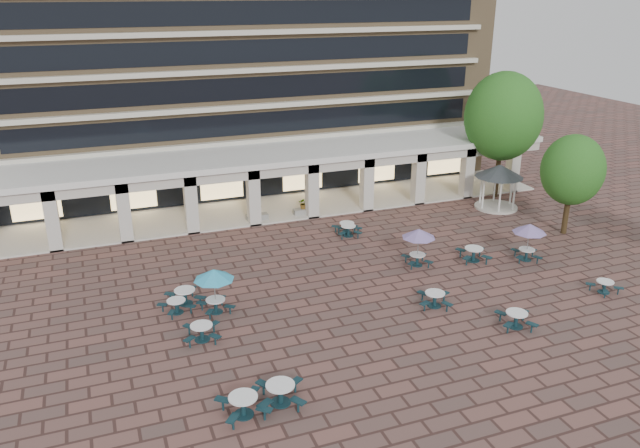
{
  "coord_description": "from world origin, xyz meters",
  "views": [
    {
      "loc": [
        -12.04,
        -26.72,
        15.27
      ],
      "look_at": [
        -0.83,
        3.0,
        3.18
      ],
      "focal_mm": 35.0,
      "sensor_mm": 36.0,
      "label": 1
    }
  ],
  "objects_px": {
    "picnic_table_1": "(280,392)",
    "picnic_table_2": "(516,318)",
    "planter_right": "(304,208)",
    "planter_left": "(257,214)",
    "picnic_table_0": "(243,404)",
    "gazebo": "(499,176)"
  },
  "relations": [
    {
      "from": "picnic_table_2",
      "to": "planter_left",
      "type": "height_order",
      "value": "planter_left"
    },
    {
      "from": "gazebo",
      "to": "planter_right",
      "type": "height_order",
      "value": "gazebo"
    },
    {
      "from": "gazebo",
      "to": "picnic_table_0",
      "type": "bearing_deg",
      "value": -144.35
    },
    {
      "from": "planter_left",
      "to": "planter_right",
      "type": "xyz_separation_m",
      "value": [
        3.44,
        -0.0,
        0.06
      ]
    },
    {
      "from": "picnic_table_0",
      "to": "picnic_table_1",
      "type": "height_order",
      "value": "picnic_table_1"
    },
    {
      "from": "picnic_table_0",
      "to": "planter_left",
      "type": "height_order",
      "value": "planter_left"
    },
    {
      "from": "picnic_table_2",
      "to": "gazebo",
      "type": "relative_size",
      "value": 0.59
    },
    {
      "from": "picnic_table_0",
      "to": "picnic_table_1",
      "type": "xyz_separation_m",
      "value": [
        1.54,
        0.21,
        0.01
      ]
    },
    {
      "from": "planter_left",
      "to": "planter_right",
      "type": "height_order",
      "value": "planter_right"
    },
    {
      "from": "picnic_table_1",
      "to": "gazebo",
      "type": "height_order",
      "value": "gazebo"
    },
    {
      "from": "gazebo",
      "to": "picnic_table_2",
      "type": "bearing_deg",
      "value": -122.5
    },
    {
      "from": "picnic_table_1",
      "to": "planter_left",
      "type": "xyz_separation_m",
      "value": [
        4.53,
        20.03,
        -0.02
      ]
    },
    {
      "from": "picnic_table_2",
      "to": "planter_right",
      "type": "bearing_deg",
      "value": 121.55
    },
    {
      "from": "picnic_table_0",
      "to": "gazebo",
      "type": "xyz_separation_m",
      "value": [
        23.33,
        16.73,
        1.95
      ]
    },
    {
      "from": "picnic_table_1",
      "to": "picnic_table_2",
      "type": "relative_size",
      "value": 1.08
    },
    {
      "from": "picnic_table_2",
      "to": "gazebo",
      "type": "height_order",
      "value": "gazebo"
    },
    {
      "from": "picnic_table_2",
      "to": "planter_right",
      "type": "height_order",
      "value": "planter_right"
    },
    {
      "from": "picnic_table_2",
      "to": "planter_left",
      "type": "distance_m",
      "value": 19.97
    },
    {
      "from": "planter_left",
      "to": "planter_right",
      "type": "relative_size",
      "value": 1.0
    },
    {
      "from": "picnic_table_0",
      "to": "planter_right",
      "type": "bearing_deg",
      "value": 59.8
    },
    {
      "from": "picnic_table_0",
      "to": "picnic_table_2",
      "type": "relative_size",
      "value": 0.97
    },
    {
      "from": "picnic_table_1",
      "to": "planter_left",
      "type": "distance_m",
      "value": 20.53
    }
  ]
}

